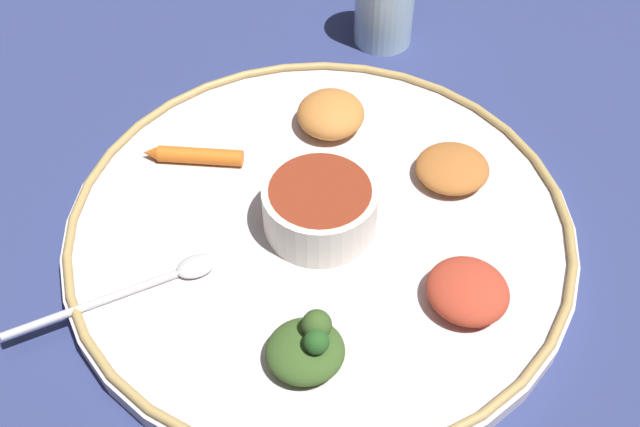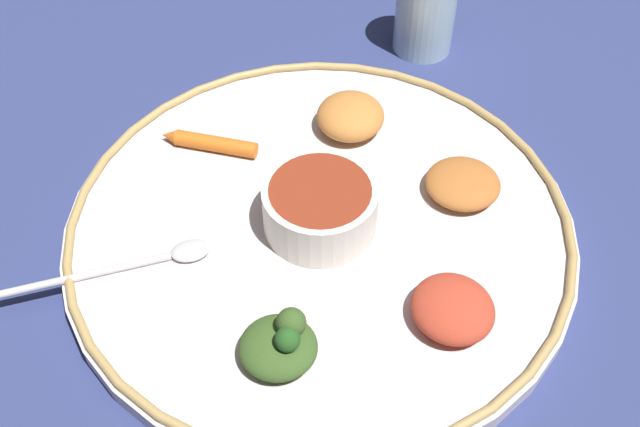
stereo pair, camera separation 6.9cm
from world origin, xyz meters
The scene contains 11 objects.
ground_plane centered at (0.00, 0.00, 0.00)m, with size 2.40×2.40×0.00m, color navy.
platter centered at (0.00, 0.00, 0.01)m, with size 0.46×0.46×0.02m, color silver.
platter_rim centered at (0.00, 0.00, 0.02)m, with size 0.45×0.45×0.01m, color tan.
center_bowl centered at (0.00, 0.00, 0.04)m, with size 0.10×0.10×0.05m.
spoon centered at (-0.14, -0.07, 0.02)m, with size 0.17×0.09×0.01m.
greens_pile centered at (-0.01, -0.14, 0.04)m, with size 0.07×0.07×0.05m.
carrot_near_spoon centered at (-0.12, 0.08, 0.03)m, with size 0.10×0.02×0.02m.
mound_chickpea centered at (0.12, 0.06, 0.03)m, with size 0.07×0.07×0.02m, color #B2662D.
mound_berbere_red centered at (0.12, -0.08, 0.03)m, with size 0.07×0.07×0.03m, color #B73D28.
mound_squash centered at (0.01, 0.13, 0.03)m, with size 0.07×0.07×0.03m, color #C67A38.
drinking_glass centered at (0.07, 0.30, 0.04)m, with size 0.07×0.07×0.10m.
Camera 1 is at (0.01, -0.45, 0.55)m, focal length 43.89 mm.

